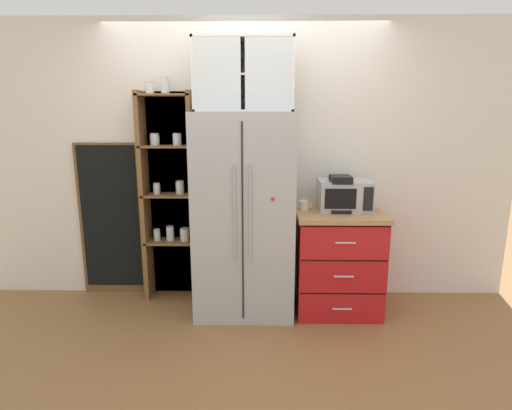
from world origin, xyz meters
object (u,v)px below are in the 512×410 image
bottle_amber (340,198)px  chalkboard_menu (111,220)px  microwave (344,195)px  mug_cream (304,205)px  refrigerator (244,215)px  bottle_green (338,197)px  coffee_maker (339,193)px

bottle_amber → chalkboard_menu: bearing=171.3°
microwave → bottle_amber: 0.09m
mug_cream → chalkboard_menu: chalkboard_menu is taller
refrigerator → microwave: bearing=4.4°
chalkboard_menu → mug_cream: bearing=-8.4°
bottle_amber → mug_cream: bearing=169.6°
refrigerator → bottle_green: size_ratio=6.60×
refrigerator → bottle_green: refrigerator is taller
coffee_maker → bottle_amber: size_ratio=1.14×
microwave → chalkboard_menu: 2.18m
bottle_green → mug_cream: bearing=-173.7°
bottle_green → bottle_amber: bearing=-90.0°
mug_cream → chalkboard_menu: bearing=171.6°
mug_cream → chalkboard_menu: (-1.80, 0.27, -0.20)m
chalkboard_menu → bottle_green: bearing=-6.4°
refrigerator → microwave: size_ratio=3.93×
chalkboard_menu → coffee_maker: bearing=-7.8°
coffee_maker → mug_cream: bearing=176.3°
microwave → bottle_amber: bearing=-121.4°
bottle_amber → bottle_green: size_ratio=1.04×
coffee_maker → refrigerator: bearing=-178.3°
mug_cream → bottle_green: (0.30, 0.03, 0.07)m
bottle_amber → chalkboard_menu: size_ratio=0.19×
coffee_maker → mug_cream: size_ratio=2.69×
bottle_amber → microwave: bearing=58.6°
coffee_maker → bottle_amber: coffee_maker is taller
coffee_maker → bottle_green: bearing=90.0°
coffee_maker → chalkboard_menu: size_ratio=0.21×
refrigerator → bottle_amber: size_ratio=6.36×
microwave → bottle_green: (-0.05, 0.01, -0.02)m
refrigerator → bottle_amber: bearing=-0.8°
chalkboard_menu → refrigerator: bearing=-13.6°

